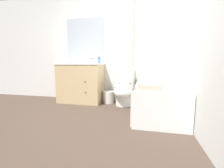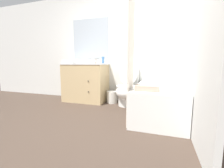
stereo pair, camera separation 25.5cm
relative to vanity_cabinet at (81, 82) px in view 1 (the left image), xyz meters
name	(u,v)px [view 1 (the left image)]	position (x,y,z in m)	size (l,w,h in m)	color
ground_plane	(90,134)	(0.77, -1.49, -0.45)	(14.00, 14.00, 0.00)	#47382D
wall_back	(117,47)	(0.76, 0.31, 0.80)	(8.00, 0.06, 2.50)	silver
wall_right	(189,39)	(2.05, -0.60, 0.80)	(0.05, 2.77, 2.50)	silver
vanity_cabinet	(81,82)	(0.00, 0.00, 0.00)	(0.98, 0.61, 0.88)	tan
sink_faucet	(84,62)	(0.00, 0.20, 0.46)	(0.14, 0.12, 0.12)	silver
toilet	(124,89)	(0.99, -0.08, -0.10)	(0.39, 0.70, 0.90)	white
bathtub	(157,99)	(1.64, -0.48, -0.19)	(0.75, 1.53, 0.51)	white
shower_curtain	(133,53)	(1.25, -1.00, 0.57)	(0.02, 0.40, 2.02)	silver
wastebasket	(109,97)	(0.64, 0.01, -0.32)	(0.23, 0.23, 0.26)	silver
tissue_box	(88,61)	(0.13, 0.14, 0.47)	(0.14, 0.12, 0.11)	beige
soap_dispenser	(99,60)	(0.41, 0.06, 0.51)	(0.06, 0.06, 0.18)	#4C7AB2
hand_towel_folded	(64,61)	(-0.32, -0.17, 0.47)	(0.27, 0.17, 0.09)	white
bath_towel_folded	(150,87)	(1.49, -1.03, 0.09)	(0.32, 0.19, 0.07)	tan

